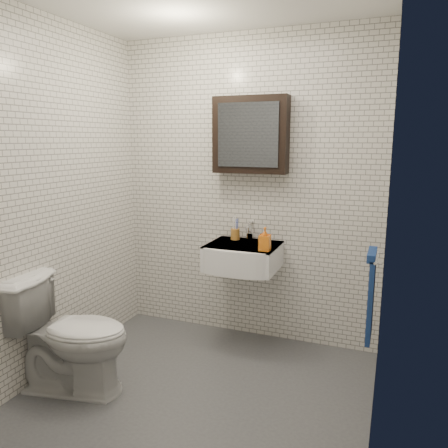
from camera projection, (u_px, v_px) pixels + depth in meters
name	position (u px, v px, depth m)	size (l,w,h in m)	color
ground	(198.00, 391.00, 2.93)	(2.20, 2.00, 0.01)	#45474B
room_shell	(195.00, 173.00, 2.65)	(2.22, 2.02, 2.51)	silver
washbasin	(242.00, 257.00, 3.44)	(0.55, 0.50, 0.20)	white
faucet	(250.00, 232.00, 3.59)	(0.06, 0.20, 0.15)	silver
mirror_cabinet	(250.00, 135.00, 3.43)	(0.60, 0.15, 0.60)	black
towel_rail	(371.00, 292.00, 2.74)	(0.09, 0.30, 0.58)	silver
toothbrush_cup	(235.00, 234.00, 3.61)	(0.09, 0.09, 0.20)	#A66D29
soap_bottle	(265.00, 239.00, 3.24)	(0.08, 0.08, 0.18)	orange
toilet	(71.00, 334.00, 2.89)	(0.44, 0.78, 0.79)	silver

